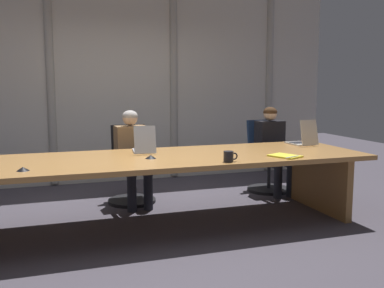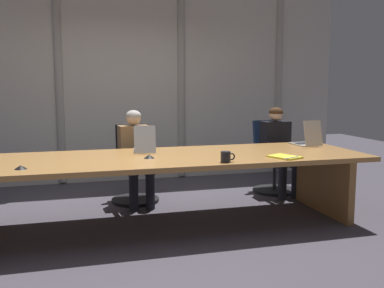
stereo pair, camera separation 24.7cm
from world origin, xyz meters
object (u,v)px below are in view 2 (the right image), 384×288
at_px(office_chair_center, 273,165).
at_px(person_center, 279,145).
at_px(spiral_notepad, 285,157).
at_px(laptop_center, 307,141).
at_px(conference_mic_middle, 21,167).
at_px(laptop_left_mid, 144,147).
at_px(coffee_mug_near, 226,157).
at_px(conference_mic_left_side, 149,156).
at_px(person_left_mid, 136,151).
at_px(office_chair_left_mid, 134,172).

bearing_deg(office_chair_center, person_center, -5.97).
bearing_deg(spiral_notepad, office_chair_center, 43.70).
distance_m(person_center, spiral_notepad, 1.48).
bearing_deg(laptop_center, conference_mic_middle, 99.09).
bearing_deg(laptop_left_mid, person_center, -65.60).
distance_m(coffee_mug_near, spiral_notepad, 0.68).
bearing_deg(office_chair_center, laptop_center, -0.29).
bearing_deg(conference_mic_left_side, laptop_center, 11.05).
height_order(laptop_left_mid, spiral_notepad, laptop_left_mid).
relative_size(office_chair_center, person_left_mid, 0.84).
xyz_separation_m(office_chair_center, conference_mic_middle, (-3.13, -1.45, 0.39)).
relative_size(laptop_center, spiral_notepad, 1.11).
height_order(laptop_left_mid, conference_mic_middle, laptop_left_mid).
bearing_deg(person_center, conference_mic_left_side, -66.48).
xyz_separation_m(laptop_left_mid, conference_mic_left_side, (-0.02, -0.41, -0.04)).
distance_m(laptop_center, office_chair_left_mid, 2.18).
height_order(laptop_left_mid, office_chair_center, laptop_left_mid).
distance_m(laptop_left_mid, spiral_notepad, 1.52).
bearing_deg(coffee_mug_near, conference_mic_left_side, 147.69).
xyz_separation_m(laptop_center, office_chair_center, (-0.06, 0.78, -0.43)).
bearing_deg(office_chair_left_mid, person_left_mid, 0.45).
bearing_deg(conference_mic_left_side, spiral_notepad, -14.05).
bearing_deg(office_chair_center, conference_mic_left_side, -63.25).
bearing_deg(spiral_notepad, laptop_left_mid, 126.00).
distance_m(office_chair_center, coffee_mug_near, 2.09).
height_order(conference_mic_middle, spiral_notepad, conference_mic_middle).
relative_size(laptop_center, office_chair_center, 0.41).
bearing_deg(laptop_left_mid, person_left_mid, 8.37).
bearing_deg(conference_mic_middle, office_chair_left_mid, 50.31).
distance_m(laptop_left_mid, coffee_mug_near, 1.06).
relative_size(laptop_left_mid, office_chair_center, 0.45).
relative_size(office_chair_center, person_center, 0.84).
distance_m(laptop_center, spiral_notepad, 0.98).
xyz_separation_m(office_chair_center, coffee_mug_near, (-1.28, -1.60, 0.42)).
bearing_deg(person_left_mid, coffee_mug_near, 19.73).
height_order(laptop_left_mid, laptop_center, laptop_center).
relative_size(laptop_left_mid, spiral_notepad, 1.22).
xyz_separation_m(laptop_left_mid, person_left_mid, (-0.01, 0.60, -0.14)).
bearing_deg(coffee_mug_near, laptop_center, 31.46).
height_order(office_chair_left_mid, conference_mic_left_side, office_chair_left_mid).
height_order(person_center, spiral_notepad, person_center).
bearing_deg(laptop_left_mid, conference_mic_middle, 126.69).
distance_m(laptop_left_mid, laptop_center, 1.98).
relative_size(office_chair_left_mid, conference_mic_left_side, 8.81).
distance_m(person_center, conference_mic_left_side, 2.19).
bearing_deg(conference_mic_left_side, office_chair_left_mid, 89.53).
bearing_deg(conference_mic_middle, conference_mic_left_side, 12.86).
height_order(laptop_center, person_left_mid, person_left_mid).
distance_m(laptop_center, coffee_mug_near, 1.56).
distance_m(laptop_left_mid, office_chair_left_mid, 0.87).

